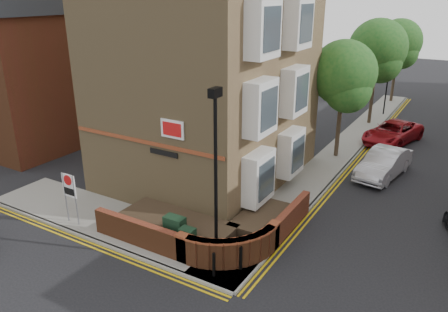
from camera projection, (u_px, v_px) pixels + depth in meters
ground at (161, 267)px, 15.56m from camera, size 120.00×120.00×0.00m
pavement_corner at (117, 223)px, 18.42m from camera, size 13.00×3.00×0.12m
pavement_main at (345, 146)px, 27.44m from camera, size 2.00×32.00×0.12m
kerb_side at (91, 239)px, 17.21m from camera, size 13.00×0.15×0.12m
kerb_main_near at (361, 149)px, 26.96m from camera, size 0.15×32.00×0.12m
yellow_lines_side at (86, 243)px, 17.03m from camera, size 13.00×0.28×0.01m
yellow_lines_main at (365, 151)px, 26.86m from camera, size 0.28×32.00×0.01m
corner_building at (211, 57)px, 21.14m from camera, size 8.95×10.40×13.60m
garden_wall at (200, 235)px, 17.57m from camera, size 6.80×6.00×1.20m
lamppost at (216, 179)px, 14.57m from camera, size 0.25×0.50×6.30m
utility_cabinet_large at (175, 231)px, 16.49m from camera, size 0.80×0.45×1.20m
utility_cabinet_small at (188, 242)px, 15.89m from camera, size 0.55×0.40×1.10m
bollard_near at (214, 265)px, 14.72m from camera, size 0.11×0.11×0.90m
bollard_far at (241, 258)px, 15.08m from camera, size 0.11×0.11×0.90m
zone_sign at (69, 190)px, 17.77m from camera, size 0.72×0.07×2.20m
side_building at (49, 70)px, 27.55m from camera, size 6.40×10.40×9.00m
tree_near at (343, 78)px, 24.22m from camera, size 3.64×3.65×6.70m
tree_mid at (377, 52)px, 30.47m from camera, size 4.03×4.03×7.42m
tree_far at (399, 45)px, 37.00m from camera, size 3.81×3.81×7.00m
traffic_light_assembly at (388, 80)px, 33.51m from camera, size 0.20×0.16×4.20m
silver_car_near at (384, 163)px, 22.93m from camera, size 2.24×4.62×1.46m
red_car_main at (393, 132)px, 28.10m from camera, size 3.50×5.38×1.38m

